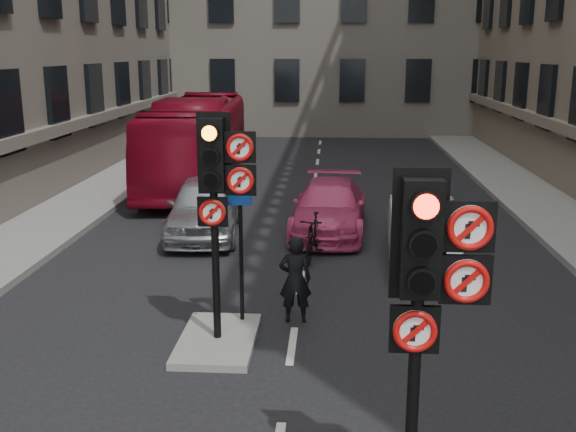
# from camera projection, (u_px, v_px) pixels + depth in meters

# --- Properties ---
(pavement_left) EXTENTS (3.00, 50.00, 0.16)m
(pavement_left) POSITION_uv_depth(u_px,v_px,m) (39.00, 223.00, 17.97)
(pavement_left) COLOR gray
(pavement_left) RESTS_ON ground
(centre_island) EXTENTS (1.20, 2.00, 0.12)m
(centre_island) POSITION_uv_depth(u_px,v_px,m) (218.00, 340.00, 10.82)
(centre_island) COLOR gray
(centre_island) RESTS_ON ground
(signal_near) EXTENTS (0.91, 0.40, 3.58)m
(signal_near) POSITION_uv_depth(u_px,v_px,m) (428.00, 277.00, 6.16)
(signal_near) COLOR black
(signal_near) RESTS_ON ground
(signal_far) EXTENTS (0.91, 0.40, 3.58)m
(signal_far) POSITION_uv_depth(u_px,v_px,m) (219.00, 179.00, 10.17)
(signal_far) COLOR black
(signal_far) RESTS_ON centre_island
(car_silver) EXTENTS (2.07, 4.43, 1.47)m
(car_silver) POSITION_uv_depth(u_px,v_px,m) (205.00, 206.00, 17.03)
(car_silver) COLOR #9EA2A6
(car_silver) RESTS_ON ground
(car_white) EXTENTS (1.67, 4.13, 1.33)m
(car_white) POSITION_uv_depth(u_px,v_px,m) (421.00, 231.00, 14.97)
(car_white) COLOR white
(car_white) RESTS_ON ground
(car_pink) EXTENTS (2.07, 4.55, 1.29)m
(car_pink) POSITION_uv_depth(u_px,v_px,m) (329.00, 207.00, 17.32)
(car_pink) COLOR #D23D74
(car_pink) RESTS_ON ground
(bus_red) EXTENTS (3.16, 10.87, 2.99)m
(bus_red) POSITION_uv_depth(u_px,v_px,m) (198.00, 141.00, 23.44)
(bus_red) COLOR maroon
(bus_red) RESTS_ON ground
(motorcycle) EXTENTS (0.72, 1.75, 1.02)m
(motorcycle) POSITION_uv_depth(u_px,v_px,m) (314.00, 237.00, 15.10)
(motorcycle) COLOR black
(motorcycle) RESTS_ON ground
(motorcyclist) EXTENTS (0.60, 0.42, 1.54)m
(motorcyclist) POSITION_uv_depth(u_px,v_px,m) (295.00, 279.00, 11.54)
(motorcyclist) COLOR black
(motorcyclist) RESTS_ON ground
(info_sign) EXTENTS (0.40, 0.14, 2.34)m
(info_sign) POSITION_uv_depth(u_px,v_px,m) (241.00, 234.00, 11.13)
(info_sign) COLOR black
(info_sign) RESTS_ON centre_island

